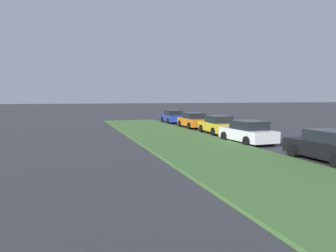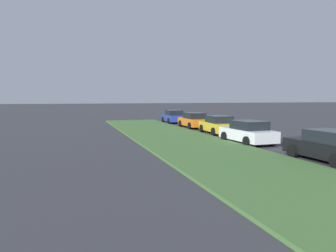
# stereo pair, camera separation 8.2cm
# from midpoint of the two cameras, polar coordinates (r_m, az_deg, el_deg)

# --- Properties ---
(grass_median) EXTENTS (60.00, 6.00, 0.12)m
(grass_median) POSITION_cam_midpoint_polar(r_m,az_deg,el_deg) (12.70, 18.34, -8.48)
(grass_median) COLOR #477238
(grass_median) RESTS_ON ground
(parked_car_black) EXTENTS (4.35, 2.11, 1.47)m
(parked_car_black) POSITION_cam_midpoint_polar(r_m,az_deg,el_deg) (16.81, 26.47, -3.20)
(parked_car_black) COLOR black
(parked_car_black) RESTS_ON ground
(parked_car_white) EXTENTS (4.38, 2.17, 1.47)m
(parked_car_white) POSITION_cam_midpoint_polar(r_m,az_deg,el_deg) (21.65, 13.81, -1.07)
(parked_car_white) COLOR silver
(parked_car_white) RESTS_ON ground
(parked_car_yellow) EXTENTS (4.39, 2.19, 1.47)m
(parked_car_yellow) POSITION_cam_midpoint_polar(r_m,az_deg,el_deg) (26.83, 8.81, 0.19)
(parked_car_yellow) COLOR gold
(parked_car_yellow) RESTS_ON ground
(parked_car_orange) EXTENTS (4.31, 2.03, 1.47)m
(parked_car_orange) POSITION_cam_midpoint_polar(r_m,az_deg,el_deg) (31.71, 4.60, 0.98)
(parked_car_orange) COLOR orange
(parked_car_orange) RESTS_ON ground
(parked_car_blue) EXTENTS (4.36, 2.14, 1.47)m
(parked_car_blue) POSITION_cam_midpoint_polar(r_m,az_deg,el_deg) (37.72, 1.03, 1.65)
(parked_car_blue) COLOR #23389E
(parked_car_blue) RESTS_ON ground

